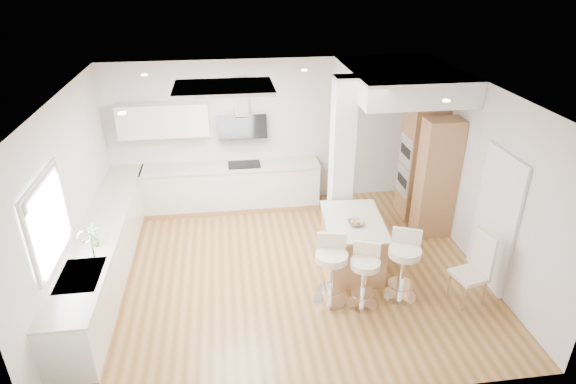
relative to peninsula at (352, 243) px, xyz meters
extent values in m
plane|color=#A4733D|center=(-1.05, -0.01, -0.41)|extent=(6.00, 6.00, 0.00)
cube|color=white|center=(-1.05, -0.01, -0.41)|extent=(6.00, 5.00, 0.02)
cube|color=silver|center=(-1.05, 2.49, 0.99)|extent=(6.00, 0.04, 2.80)
cube|color=silver|center=(-4.05, -0.01, 0.99)|extent=(0.04, 5.00, 2.80)
cube|color=silver|center=(1.95, -0.01, 0.99)|extent=(0.04, 5.00, 2.80)
cube|color=white|center=(-1.85, 0.59, 2.36)|extent=(1.40, 0.95, 0.05)
cube|color=white|center=(-1.85, 0.59, 2.35)|extent=(1.25, 0.80, 0.03)
cylinder|color=white|center=(-3.05, 1.49, 2.37)|extent=(0.10, 0.10, 0.02)
cylinder|color=white|center=(-3.05, -0.51, 2.37)|extent=(0.10, 0.10, 0.02)
cylinder|color=white|center=(-0.55, 1.49, 2.37)|extent=(0.10, 0.10, 0.02)
cylinder|color=white|center=(0.95, 0.99, 2.37)|extent=(0.10, 0.10, 0.02)
cylinder|color=white|center=(0.95, -0.51, 2.37)|extent=(0.10, 0.10, 0.02)
cube|color=white|center=(-4.01, -0.91, 1.24)|extent=(0.03, 1.15, 0.95)
cube|color=white|center=(-4.00, -0.91, 1.74)|extent=(0.04, 1.28, 0.06)
cube|color=white|center=(-4.00, -0.91, 0.73)|extent=(0.04, 1.28, 0.06)
cube|color=white|center=(-4.00, -1.52, 1.24)|extent=(0.04, 0.06, 0.95)
cube|color=white|center=(-4.00, -0.30, 1.24)|extent=(0.04, 0.06, 0.95)
cube|color=#929499|center=(-3.98, -0.91, 1.67)|extent=(0.03, 1.18, 0.14)
cube|color=#4E443D|center=(1.94, -0.61, 0.59)|extent=(0.02, 0.90, 2.00)
cube|color=white|center=(1.92, -0.61, 0.59)|extent=(0.05, 1.00, 2.10)
cube|color=#B37E4C|center=(-3.75, 0.24, -0.36)|extent=(0.60, 4.50, 0.10)
cube|color=silver|center=(-3.75, 0.24, 0.07)|extent=(0.60, 4.50, 0.76)
cube|color=beige|center=(-3.75, 0.24, 0.47)|extent=(0.63, 4.50, 0.04)
cube|color=silver|center=(-3.75, -1.01, 0.48)|extent=(0.50, 0.75, 0.02)
cube|color=silver|center=(-3.75, -1.19, 0.43)|extent=(0.40, 0.34, 0.10)
cube|color=silver|center=(-3.75, -0.83, 0.43)|extent=(0.40, 0.34, 0.10)
cylinder|color=white|center=(-3.63, -0.71, 0.67)|extent=(0.02, 0.02, 0.36)
torus|color=white|center=(-3.70, -0.71, 0.85)|extent=(0.18, 0.02, 0.18)
imported|color=#5A964C|center=(-3.70, -0.36, 0.65)|extent=(0.17, 0.12, 0.33)
cube|color=#B37E4C|center=(-1.80, 2.19, -0.36)|extent=(3.30, 0.60, 0.10)
cube|color=silver|center=(-1.80, 2.19, 0.07)|extent=(3.30, 0.60, 0.76)
cube|color=beige|center=(-1.80, 2.19, 0.47)|extent=(3.33, 0.63, 0.04)
cube|color=black|center=(-1.55, 2.19, 0.49)|extent=(0.60, 0.40, 0.01)
cube|color=silver|center=(-2.95, 2.32, 1.39)|extent=(1.60, 0.34, 0.60)
cube|color=silver|center=(-1.55, 2.39, 1.74)|extent=(0.25, 0.18, 0.70)
cube|color=black|center=(-1.55, 2.31, 1.19)|extent=(0.90, 0.26, 0.44)
cube|color=white|center=(0.00, 0.94, 0.99)|extent=(0.35, 0.35, 2.80)
cube|color=white|center=(1.05, 1.39, 2.19)|extent=(1.78, 2.20, 0.40)
cube|color=#B37E4C|center=(1.63, 1.49, 0.64)|extent=(0.62, 0.62, 2.10)
cube|color=#B37E4C|center=(1.63, 0.79, 0.64)|extent=(0.62, 0.40, 2.10)
cube|color=silver|center=(1.32, 1.49, 0.89)|extent=(0.02, 0.55, 0.55)
cube|color=silver|center=(1.32, 1.49, 0.31)|extent=(0.02, 0.55, 0.55)
cube|color=black|center=(1.31, 1.49, 0.89)|extent=(0.01, 0.45, 0.18)
cube|color=black|center=(1.31, 1.49, 0.31)|extent=(0.01, 0.45, 0.18)
cube|color=#B37E4C|center=(0.00, 0.00, -0.02)|extent=(0.92, 1.34, 0.78)
cube|color=beige|center=(0.00, 0.00, 0.39)|extent=(1.00, 1.42, 0.04)
imported|color=gray|center=(-0.01, -0.14, 0.43)|extent=(0.25, 0.25, 0.06)
sphere|color=orange|center=(0.03, -0.14, 0.44)|extent=(0.07, 0.07, 0.06)
sphere|color=orange|center=(-0.05, -0.11, 0.44)|extent=(0.07, 0.07, 0.06)
sphere|color=olive|center=(-0.01, -0.17, 0.44)|extent=(0.07, 0.07, 0.06)
cylinder|color=white|center=(-0.53, -0.86, -0.40)|extent=(0.55, 0.55, 0.03)
cylinder|color=white|center=(-0.53, -0.86, -0.04)|extent=(0.09, 0.09, 0.69)
cylinder|color=white|center=(-0.53, -0.86, -0.18)|extent=(0.42, 0.42, 0.02)
cylinder|color=beige|center=(-0.53, -0.86, 0.35)|extent=(0.52, 0.52, 0.11)
cube|color=beige|center=(-0.50, -0.69, 0.51)|extent=(0.41, 0.13, 0.23)
cylinder|color=white|center=(-0.09, -0.98, -0.40)|extent=(0.55, 0.55, 0.03)
cylinder|color=white|center=(-0.09, -0.98, -0.07)|extent=(0.09, 0.09, 0.63)
cylinder|color=white|center=(-0.09, -0.98, -0.20)|extent=(0.43, 0.43, 0.01)
cylinder|color=beige|center=(-0.09, -0.98, 0.29)|extent=(0.53, 0.53, 0.10)
cube|color=beige|center=(-0.03, -0.84, 0.43)|extent=(0.36, 0.18, 0.21)
cylinder|color=white|center=(0.50, -0.89, -0.40)|extent=(0.62, 0.62, 0.03)
cylinder|color=white|center=(0.50, -0.89, -0.04)|extent=(0.10, 0.10, 0.70)
cylinder|color=white|center=(0.50, -0.89, -0.18)|extent=(0.48, 0.48, 0.02)
cylinder|color=beige|center=(0.50, -0.89, 0.36)|extent=(0.59, 0.59, 0.11)
cube|color=beige|center=(0.56, -0.73, 0.52)|extent=(0.40, 0.21, 0.24)
cube|color=beige|center=(1.39, -1.08, 0.02)|extent=(0.51, 0.51, 0.06)
cube|color=beige|center=(1.57, -1.04, 0.33)|extent=(0.14, 0.39, 0.67)
cylinder|color=#B37E4C|center=(1.27, -1.29, -0.21)|extent=(0.04, 0.04, 0.41)
cylinder|color=#B37E4C|center=(1.19, -0.96, -0.21)|extent=(0.04, 0.04, 0.41)
cylinder|color=#B37E4C|center=(1.59, -1.21, -0.21)|extent=(0.04, 0.04, 0.41)
cylinder|color=#B37E4C|center=(1.52, -0.88, -0.21)|extent=(0.04, 0.04, 0.41)
camera|label=1|loc=(-1.85, -6.18, 4.04)|focal=30.00mm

